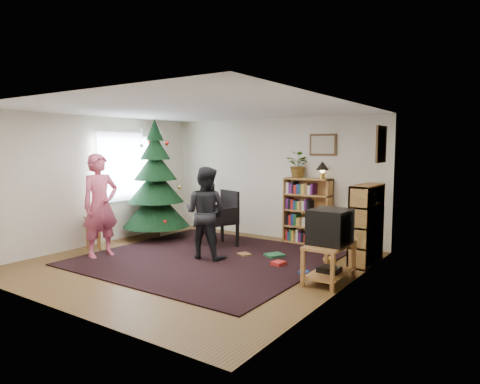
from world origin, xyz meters
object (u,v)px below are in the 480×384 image
Objects in this scene: person_standing at (100,206)px; person_by_chair at (206,213)px; table_lamp at (322,167)px; picture_right at (381,144)px; tv_stand at (329,259)px; stool at (95,223)px; bookshelf_back at (307,210)px; christmas_tree at (156,189)px; crt_tv at (330,226)px; bookshelf_right at (367,223)px; armchair at (222,216)px; picture_back at (323,145)px; potted_plant at (299,165)px.

person_by_chair is (1.58, 0.92, -0.11)m from person_standing.
picture_right is at bearing -24.96° from table_lamp.
stool is (-4.42, -0.61, 0.16)m from tv_stand.
stool is 4.44m from table_lamp.
bookshelf_back is at bearing -123.16° from person_by_chair.
stool is (-0.31, -1.30, -0.55)m from christmas_tree.
picture_right is 1.79× the size of table_lamp.
stool is (-4.42, -0.61, -0.31)m from crt_tv.
christmas_tree is at bearing 97.47° from bookshelf_right.
bookshelf_back is 3.89m from person_standing.
bookshelf_back is at bearing 25.78° from christmas_tree.
person_by_chair is (0.34, -0.92, 0.21)m from armchair.
picture_back reaches higher than crt_tv.
picture_back is at bearing 51.91° from bookshelf_right.
person_by_chair is at bearing -20.27° from christmas_tree.
tv_stand is 1.40× the size of stool.
person_by_chair is (-2.24, 0.00, -0.01)m from crt_tv.
picture_back is 1.51m from picture_right.
tv_stand is 0.82× the size of armchair.
bookshelf_right is at bearing -160.89° from person_by_chair.
bookshelf_back is 4.09m from stool.
crt_tv is 2.75m from armchair.
potted_plant is (-0.44, -0.14, -0.39)m from picture_back.
person_standing reaches higher than bookshelf_right.
table_lamp is (2.81, 2.96, 0.63)m from person_standing.
bookshelf_right is 1.30m from tv_stand.
tv_stand is at bearing -66.73° from person_standing.
picture_right is 0.56× the size of armchair.
person_standing is (0.29, -1.61, -0.13)m from christmas_tree.
picture_right reaches higher than person_standing.
armchair is at bearing 39.70° from stool.
person_by_chair is (1.87, -0.69, -0.24)m from christmas_tree.
christmas_tree is at bearing -151.47° from armchair.
armchair is at bearing -169.32° from picture_right.
person_by_chair is (-2.50, -1.45, -1.16)m from picture_right.
picture_back reaches higher than table_lamp.
picture_back reaches higher than person_by_chair.
table_lamp is at bearing 23.57° from christmas_tree.
stool is (-4.54, -1.85, -0.18)m from bookshelf_right.
christmas_tree is at bearing -156.43° from table_lamp.
picture_back is 0.51× the size of armchair.
bookshelf_right is at bearing 7.47° from christmas_tree.
picture_back is 2.73m from person_by_chair.
christmas_tree reaches higher than bookshelf_back.
tv_stand is 1.57× the size of crt_tv.
person_standing reaches higher than bookshelf_back.
crt_tv is at bearing 7.81° from stool.
tv_stand is (4.11, -0.69, -0.71)m from christmas_tree.
table_lamp is at bearing -33.72° from person_standing.
person_standing is 1.14× the size of person_by_chair.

